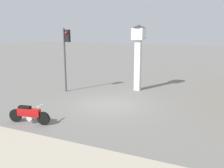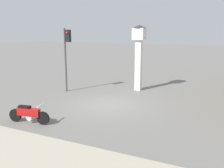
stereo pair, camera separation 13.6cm
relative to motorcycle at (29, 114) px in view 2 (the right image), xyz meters
name	(u,v)px [view 2 (the right image)]	position (x,y,z in m)	size (l,w,h in m)	color
ground_plane	(108,105)	(2.07, 4.00, -0.43)	(120.00, 120.00, 0.00)	slate
motorcycle	(29,114)	(0.00, 0.00, 0.00)	(2.04, 0.54, 0.90)	black
clock_tower	(139,48)	(2.33, 8.20, 2.52)	(0.94, 0.94, 4.50)	white
traffic_light	(67,49)	(-1.88, 5.73, 2.51)	(0.50, 0.35, 4.28)	#47474C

